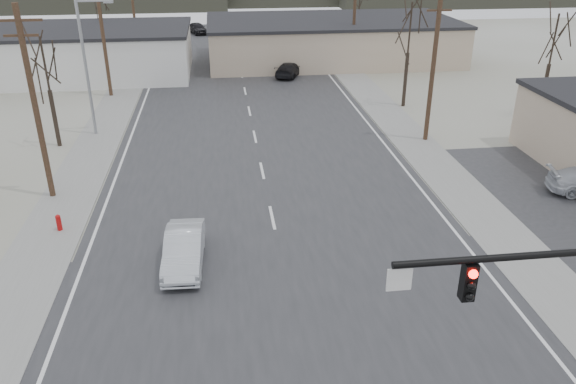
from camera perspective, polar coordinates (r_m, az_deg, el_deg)
The scene contains 21 objects.
ground at distance 21.36m, azimuth 0.59°, elevation -12.75°, with size 140.00×140.00×0.00m, color #B8B8B4.
main_road at distance 34.35m, azimuth -2.78°, elevation 2.81°, with size 18.00×110.00×0.05m, color #2A2B2D.
cross_road at distance 21.35m, azimuth 0.59°, elevation -12.71°, with size 90.00×10.00×0.04m, color #2A2B2D.
sidewalk_left at distance 39.81m, azimuth -18.84°, elevation 4.68°, with size 3.00×90.00×0.06m, color gray.
sidewalk_right at distance 41.02m, azimuth 11.63°, elevation 6.14°, with size 3.00×90.00×0.06m, color gray.
fire_hydrant at distance 28.84m, azimuth -22.26°, elevation -2.89°, with size 0.24×0.24×0.87m.
building_left_far at distance 59.29m, azimuth -20.98°, elevation 13.13°, with size 22.30×12.30×4.50m.
building_right_far at distance 62.86m, azimuth 4.37°, elevation 15.20°, with size 26.30×14.30×4.30m.
upole_left_b at distance 31.12m, azimuth -24.36°, elevation 8.30°, with size 2.20×0.30×10.00m.
upole_left_c at distance 50.14m, azimuth -18.30°, elevation 15.02°, with size 2.20×0.30×10.00m.
upole_left_d at distance 69.71m, azimuth -15.50°, elevation 17.96°, with size 2.20×0.30×10.00m.
upole_right_a at distance 38.14m, azimuth 14.57°, elevation 12.53°, with size 2.20×0.30×10.00m.
upole_right_b at distance 58.85m, azimuth 6.76°, elevation 17.44°, with size 2.20×0.30×10.00m.
streetlight_main at distance 40.38m, azimuth -19.64°, elevation 12.38°, with size 2.40×0.25×9.00m.
tree_left_near at distance 38.99m, azimuth -23.43°, elevation 11.56°, with size 3.30×3.30×7.35m.
tree_right_mid at distance 45.73m, azimuth 12.27°, elevation 15.70°, with size 3.74×3.74×8.33m.
tree_left_far at distance 64.10m, azimuth -18.60°, elevation 17.97°, with size 3.96×3.96×8.82m.
tree_lot at distance 46.29m, azimuth 25.37°, elevation 13.57°, with size 3.52×3.52×7.84m.
sedan_crossing at distance 24.36m, azimuth -10.53°, elevation -5.72°, with size 1.56×4.47×1.47m, color silver.
car_far_a at distance 55.36m, azimuth 0.13°, elevation 12.35°, with size 1.86×4.56×1.32m, color black.
car_far_b at distance 79.69m, azimuth -9.18°, elevation 16.11°, with size 1.72×4.28×1.46m, color black.
Camera 1 is at (-2.32, -16.64, 13.19)m, focal length 35.00 mm.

